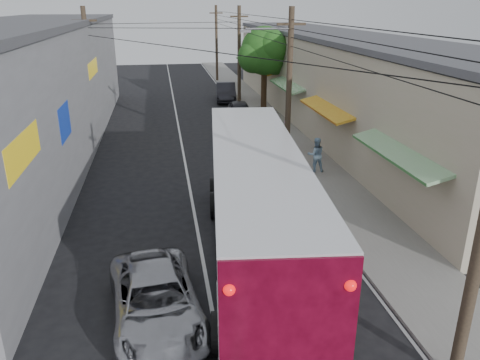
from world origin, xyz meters
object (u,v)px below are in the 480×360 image
object	(u,v)px
pedestrian_near	(286,135)
coach_bus	(256,203)
pedestrian_far	(316,155)
jeepney	(156,300)
parked_car_mid	(240,111)
parked_car_far	(226,92)
parked_suv	(248,136)

from	to	relation	value
pedestrian_near	coach_bus	bearing A→B (deg)	48.09
pedestrian_near	pedestrian_far	world-z (taller)	pedestrian_near
coach_bus	jeepney	bearing A→B (deg)	-131.29
parked_car_mid	pedestrian_far	xyz separation A→B (m)	(1.83, -12.11, 0.30)
parked_car_far	pedestrian_far	size ratio (longest dim) A/B	2.72
coach_bus	pedestrian_near	bearing A→B (deg)	76.36
coach_bus	jeepney	xyz separation A→B (m)	(-3.32, -3.07, -1.28)
parked_suv	pedestrian_near	size ratio (longest dim) A/B	3.17
pedestrian_near	pedestrian_far	size ratio (longest dim) A/B	1.00
parked_suv	parked_car_far	size ratio (longest dim) A/B	1.17
jeepney	pedestrian_near	xyz separation A→B (m)	(7.46, 14.70, 0.31)
jeepney	parked_suv	distance (m)	16.31
parked_car_mid	parked_suv	bearing A→B (deg)	-93.71
jeepney	coach_bus	bearing A→B (deg)	36.19
coach_bus	parked_car_mid	xyz separation A→B (m)	(2.81, 19.77, -1.27)
jeepney	parked_car_mid	size ratio (longest dim) A/B	1.21
parked_car_far	pedestrian_near	bearing A→B (deg)	-78.87
coach_bus	parked_car_far	world-z (taller)	coach_bus
coach_bus	parked_suv	world-z (taller)	coach_bus
parked_suv	parked_car_far	world-z (taller)	parked_suv
parked_car_mid	pedestrian_far	world-z (taller)	pedestrian_far
jeepney	pedestrian_far	xyz separation A→B (m)	(7.95, 10.72, 0.31)
coach_bus	parked_car_far	xyz separation A→B (m)	(2.81, 27.33, -1.18)
coach_bus	pedestrian_far	xyz separation A→B (m)	(4.63, 7.65, -0.96)
parked_car_mid	jeepney	bearing A→B (deg)	-102.57
jeepney	parked_car_mid	world-z (taller)	parked_car_mid
jeepney	pedestrian_far	distance (m)	13.35
pedestrian_far	parked_car_far	bearing A→B (deg)	-80.51
parked_car_far	parked_car_mid	bearing A→B (deg)	-83.72
pedestrian_far	parked_suv	bearing A→B (deg)	-56.57
parked_suv	parked_car_mid	size ratio (longest dim) A/B	1.37
jeepney	parked_car_far	size ratio (longest dim) A/B	1.04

